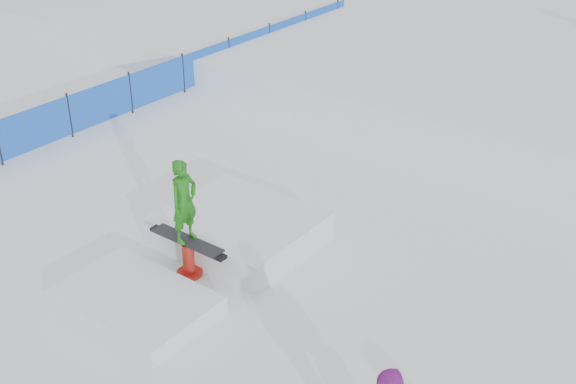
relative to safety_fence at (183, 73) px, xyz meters
The scene contains 4 objects.
ground 9.28m from the safety_fence, 45.44° to the right, with size 120.00×120.00×0.00m, color white.
snow_midrise 11.43m from the safety_fence, 55.34° to the left, with size 50.00×18.00×0.80m, color white.
safety_fence is the anchor object (origin of this frame).
jib_rail_feature 8.44m from the safety_fence, 42.65° to the right, with size 2.60×4.40×2.11m.
Camera 1 is at (7.03, -6.73, 6.94)m, focal length 45.00 mm.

